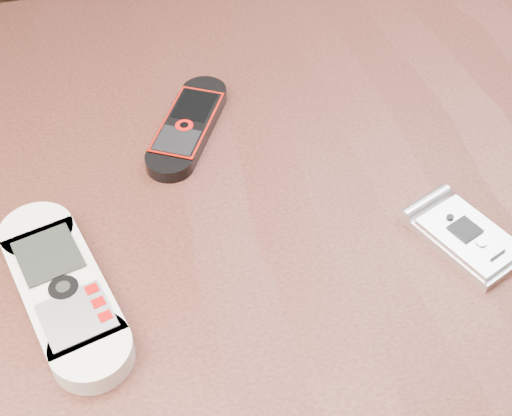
{
  "coord_description": "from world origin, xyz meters",
  "views": [
    {
      "loc": [
        -0.09,
        -0.39,
        1.19
      ],
      "look_at": [
        0.01,
        0.0,
        0.76
      ],
      "focal_mm": 50.0,
      "sensor_mm": 36.0,
      "label": 1
    }
  ],
  "objects": [
    {
      "name": "table",
      "position": [
        0.0,
        0.0,
        0.64
      ],
      "size": [
        1.2,
        0.8,
        0.75
      ],
      "color": "black",
      "rests_on": "ground"
    },
    {
      "name": "nokia_white",
      "position": [
        -0.16,
        -0.05,
        0.76
      ],
      "size": [
        0.1,
        0.19,
        0.02
      ],
      "primitive_type": "cube",
      "rotation": [
        0.0,
        0.0,
        0.27
      ],
      "color": "silver",
      "rests_on": "table"
    },
    {
      "name": "nokia_black_red",
      "position": [
        -0.03,
        0.12,
        0.76
      ],
      "size": [
        0.11,
        0.15,
        0.01
      ],
      "primitive_type": "cube",
      "rotation": [
        0.0,
        0.0,
        -0.51
      ],
      "color": "black",
      "rests_on": "table"
    },
    {
      "name": "motorola_razr",
      "position": [
        0.16,
        -0.07,
        0.76
      ],
      "size": [
        0.09,
        0.11,
        0.02
      ],
      "primitive_type": "cube",
      "rotation": [
        0.0,
        0.0,
        0.4
      ],
      "color": "silver",
      "rests_on": "table"
    }
  ]
}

